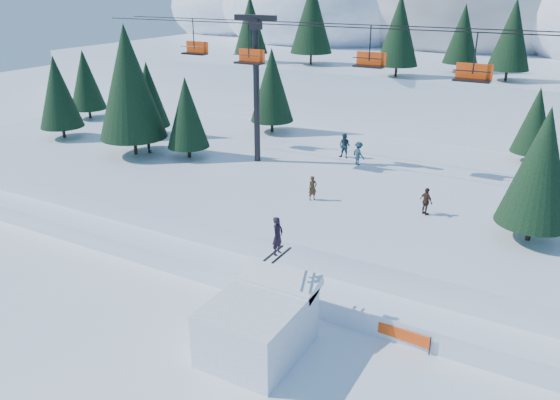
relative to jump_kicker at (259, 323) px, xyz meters
The scene contains 10 objects.
ground 2.36m from the jump_kicker, 119.75° to the right, with size 160.00×160.00×0.00m, color white.
mid_shelf 16.34m from the jump_kicker, 93.38° to the left, with size 70.00×22.00×2.50m, color white.
berm 6.44m from the jump_kicker, 98.68° to the left, with size 70.00×6.00×1.10m, color white.
mountain_ridge 72.41m from the jump_kicker, 94.83° to the left, with size 119.00×60.87×26.46m.
jump_kicker is the anchor object (origin of this frame).
chairlift 18.23m from the jump_kicker, 86.25° to the left, with size 46.00×3.21×10.28m.
conifer_stand 18.09m from the jump_kicker, 80.42° to the left, with size 63.10×17.36×10.25m.
distant_skiers 17.60m from the jump_kicker, 101.55° to the left, with size 31.35×9.60×1.86m.
banner_near 6.14m from the jump_kicker, 32.59° to the left, with size 2.86×0.23×0.90m.
banner_far 10.03m from the jump_kicker, 26.29° to the left, with size 2.86×0.15×0.90m.
Camera 1 is at (11.26, -14.95, 14.76)m, focal length 35.00 mm.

